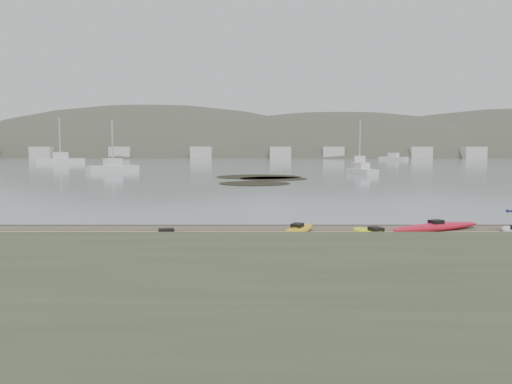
{
  "coord_description": "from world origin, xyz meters",
  "views": [
    {
      "loc": [
        -0.05,
        -21.91,
        3.42
      ],
      "look_at": [
        0.0,
        0.0,
        1.5
      ],
      "focal_mm": 35.0,
      "sensor_mm": 36.0,
      "label": 1
    }
  ],
  "objects": [
    {
      "name": "kayaks",
      "position": [
        0.4,
        -4.0,
        0.17
      ],
      "size": [
        20.41,
        8.94,
        0.34
      ],
      "color": "gold",
      "rests_on": "ground"
    },
    {
      "name": "ground",
      "position": [
        0.0,
        0.0,
        0.0
      ],
      "size": [
        600.0,
        600.0,
        0.0
      ],
      "primitive_type": "plane",
      "color": "tan",
      "rests_on": "ground"
    },
    {
      "name": "kelp_mats",
      "position": [
        0.75,
        33.74,
        0.03
      ],
      "size": [
        10.46,
        19.76,
        0.04
      ],
      "color": "black",
      "rests_on": "water"
    },
    {
      "name": "moored_boats",
      "position": [
        -5.75,
        81.18,
        0.6
      ],
      "size": [
        90.87,
        83.69,
        1.39
      ],
      "color": "silver",
      "rests_on": "ground"
    },
    {
      "name": "water",
      "position": [
        0.0,
        300.0,
        0.01
      ],
      "size": [
        1200.0,
        1200.0,
        0.0
      ],
      "primitive_type": "plane",
      "color": "slate",
      "rests_on": "ground"
    },
    {
      "name": "far_hills",
      "position": [
        39.38,
        193.97,
        -15.93
      ],
      "size": [
        550.0,
        135.0,
        80.0
      ],
      "color": "#384235",
      "rests_on": "ground"
    },
    {
      "name": "wet_sand",
      "position": [
        0.0,
        -0.3,
        0.0
      ],
      "size": [
        60.0,
        60.0,
        0.0
      ],
      "primitive_type": "plane",
      "color": "brown",
      "rests_on": "ground"
    },
    {
      "name": "far_town",
      "position": [
        6.0,
        145.0,
        2.0
      ],
      "size": [
        199.0,
        5.0,
        4.0
      ],
      "color": "beige",
      "rests_on": "ground"
    }
  ]
}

